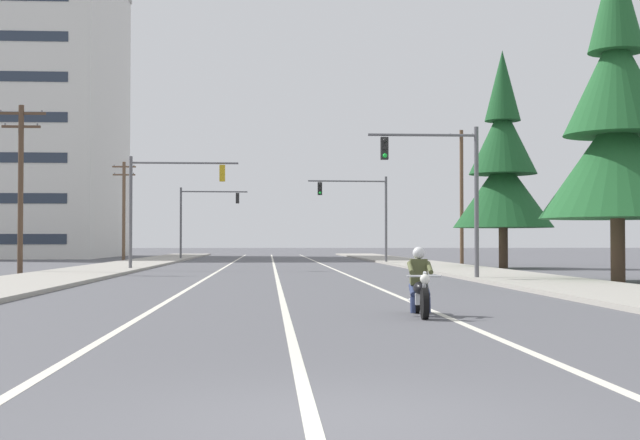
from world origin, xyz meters
TOP-DOWN VIEW (x-y plane):
  - ground_plane at (0.00, 0.00)m, footprint 400.00×400.00m
  - lane_stripe_center at (-0.25, 45.00)m, footprint 0.16×100.00m
  - lane_stripe_left at (-3.28, 45.00)m, footprint 0.16×100.00m
  - lane_stripe_right at (3.09, 45.00)m, footprint 0.16×100.00m
  - sidewalk_kerb_right at (9.58, 40.00)m, footprint 4.40×110.00m
  - sidewalk_kerb_left at (-9.58, 40.00)m, footprint 4.40×110.00m
  - motorcycle_with_rider at (2.57, 10.58)m, footprint 0.70×2.19m
  - traffic_signal_near_right at (6.48, 26.76)m, footprint 4.48×0.37m
  - traffic_signal_near_left at (-6.36, 39.84)m, footprint 5.90×0.37m
  - traffic_signal_mid_right at (6.09, 53.49)m, footprint 5.66×0.58m
  - traffic_signal_mid_left at (-6.42, 67.08)m, footprint 5.76×0.54m
  - utility_pole_left_near at (-12.66, 35.21)m, footprint 2.35×0.26m
  - utility_pole_right_far at (12.95, 52.53)m, footprint 1.86×0.26m
  - utility_pole_left_far at (-12.34, 63.36)m, footprint 1.89×0.26m
  - conifer_tree_right_verge_near at (12.89, 25.20)m, footprint 6.03×6.03m
  - conifer_tree_right_verge_far at (13.11, 42.34)m, footprint 5.83×5.83m

SIDE VIEW (x-z plane):
  - ground_plane at x=0.00m, z-range 0.00..0.00m
  - lane_stripe_center at x=-0.25m, z-range 0.00..0.01m
  - lane_stripe_left at x=-3.28m, z-range 0.00..0.01m
  - lane_stripe_right at x=3.09m, z-range 0.00..0.01m
  - sidewalk_kerb_right at x=9.58m, z-range 0.00..0.14m
  - sidewalk_kerb_left at x=-9.58m, z-range 0.00..0.14m
  - motorcycle_with_rider at x=2.57m, z-range -0.14..1.32m
  - traffic_signal_near_right at x=6.48m, z-range 0.97..7.17m
  - traffic_signal_mid_right at x=6.09m, z-range 1.05..7.25m
  - traffic_signal_mid_left at x=-6.42m, z-range 1.05..7.25m
  - traffic_signal_near_left at x=-6.36m, z-range 1.06..7.26m
  - utility_pole_left_far at x=-12.34m, z-range 0.31..8.35m
  - utility_pole_left_near at x=-12.66m, z-range 0.35..8.57m
  - utility_pole_right_far at x=12.95m, z-range 0.18..9.61m
  - conifer_tree_right_verge_far at x=13.11m, z-range -0.53..12.30m
  - conifer_tree_right_verge_near at x=12.89m, z-range -0.55..12.72m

